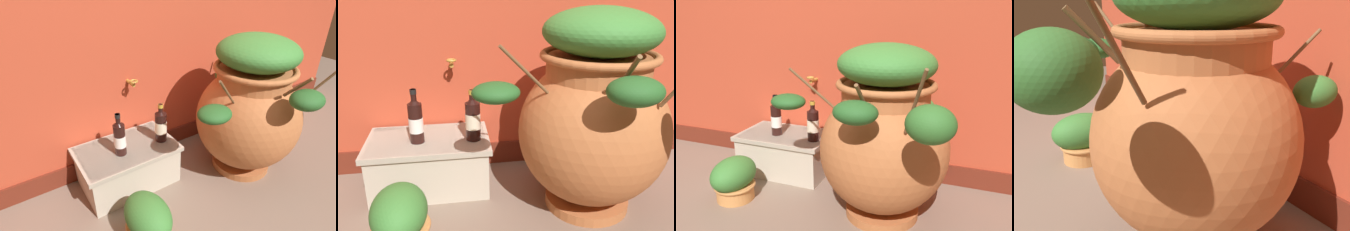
# 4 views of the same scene
# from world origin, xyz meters

# --- Properties ---
(terracotta_urn) EXTENTS (0.99, 1.08, 1.00)m
(terracotta_urn) POSITION_xyz_m (0.39, 0.57, 0.49)
(terracotta_urn) COLOR #B26638
(terracotta_urn) RESTS_ON ground_plane
(stone_ledge) EXTENTS (0.66, 0.41, 0.29)m
(stone_ledge) POSITION_xyz_m (-0.42, 0.88, 0.16)
(stone_ledge) COLOR beige
(stone_ledge) RESTS_ON ground_plane
(wine_bottle_left) EXTENTS (0.08, 0.08, 0.28)m
(wine_bottle_left) POSITION_xyz_m (-0.17, 0.83, 0.42)
(wine_bottle_left) COLOR black
(wine_bottle_left) RESTS_ON stone_ledge
(wine_bottle_middle) EXTENTS (0.08, 0.08, 0.29)m
(wine_bottle_middle) POSITION_xyz_m (-0.47, 0.84, 0.42)
(wine_bottle_middle) COLOR black
(wine_bottle_middle) RESTS_ON stone_ledge
(potted_shrub) EXTENTS (0.26, 0.33, 0.28)m
(potted_shrub) POSITION_xyz_m (-0.53, 0.40, 0.14)
(potted_shrub) COLOR #D68E4C
(potted_shrub) RESTS_ON ground_plane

